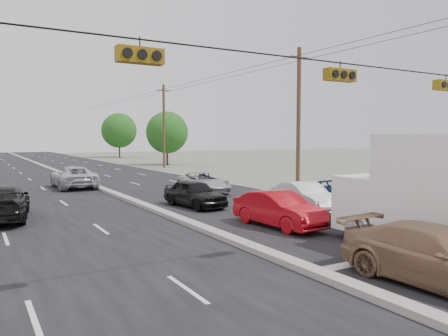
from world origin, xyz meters
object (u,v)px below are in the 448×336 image
(utility_pole_right_b, at_px, (299,117))
(oncoming_near, at_px, (1,203))
(queue_car_d, at_px, (361,196))
(tree_right_mid, at_px, (167,132))
(tan_sedan, at_px, (439,257))
(red_sedan, at_px, (279,210))
(utility_pole_right_c, at_px, (164,126))
(tree_right_far, at_px, (119,130))
(queue_car_a, at_px, (195,194))
(queue_car_b, at_px, (305,197))
(queue_car_c, at_px, (204,183))
(oncoming_far, at_px, (73,177))

(utility_pole_right_b, xyz_separation_m, oncoming_near, (-19.20, -2.94, -4.32))
(queue_car_d, bearing_deg, tree_right_mid, 75.08)
(tree_right_mid, distance_m, tan_sedan, 49.73)
(red_sedan, bearing_deg, oncoming_near, 138.66)
(utility_pole_right_c, distance_m, tree_right_far, 30.20)
(tree_right_mid, relative_size, queue_car_d, 1.57)
(queue_car_a, height_order, queue_car_b, same)
(tan_sedan, xyz_separation_m, queue_car_c, (3.45, 19.05, -0.05))
(queue_car_b, bearing_deg, tree_right_mid, 85.09)
(tree_right_mid, relative_size, queue_car_c, 1.47)
(tree_right_mid, bearing_deg, queue_car_b, -102.73)
(queue_car_b, height_order, oncoming_near, oncoming_near)
(oncoming_far, bearing_deg, oncoming_near, 64.98)
(oncoming_near, bearing_deg, queue_car_c, -153.45)
(oncoming_far, bearing_deg, queue_car_c, 133.86)
(utility_pole_right_b, xyz_separation_m, queue_car_a, (-10.18, -3.87, -4.39))
(tan_sedan, bearing_deg, queue_car_b, 62.00)
(tan_sedan, bearing_deg, queue_car_c, 75.41)
(red_sedan, relative_size, queue_car_c, 0.91)
(queue_car_b, bearing_deg, tree_right_far, 89.18)
(queue_car_c, height_order, queue_car_d, queue_car_c)
(tree_right_mid, height_order, tan_sedan, tree_right_mid)
(queue_car_d, bearing_deg, queue_car_b, 159.49)
(queue_car_d, bearing_deg, tree_right_far, 77.31)
(queue_car_d, distance_m, oncoming_far, 20.18)
(queue_car_a, bearing_deg, queue_car_d, -40.28)
(utility_pole_right_c, bearing_deg, tree_right_far, 83.35)
(queue_car_b, bearing_deg, oncoming_far, 123.76)
(red_sedan, bearing_deg, oncoming_far, 98.89)
(queue_car_a, bearing_deg, utility_pole_right_c, 63.04)
(queue_car_c, bearing_deg, queue_car_a, -118.80)
(utility_pole_right_b, bearing_deg, queue_car_d, -108.73)
(utility_pole_right_b, distance_m, utility_pole_right_c, 25.00)
(utility_pole_right_c, distance_m, oncoming_far, 22.10)
(tree_right_mid, distance_m, red_sedan, 42.14)
(tree_right_mid, xyz_separation_m, tan_sedan, (-12.96, -47.88, -3.61))
(oncoming_far, bearing_deg, utility_pole_right_c, -129.79)
(tree_right_far, distance_m, queue_car_c, 55.01)
(utility_pole_right_b, height_order, queue_car_b, utility_pole_right_b)
(red_sedan, xyz_separation_m, oncoming_near, (-9.70, 7.29, 0.06))
(utility_pole_right_c, height_order, tree_right_mid, utility_pole_right_c)
(oncoming_far, bearing_deg, queue_car_b, 116.03)
(tree_right_far, xyz_separation_m, red_sedan, (-13.00, -65.23, -4.23))
(queue_car_a, bearing_deg, queue_car_c, 50.28)
(utility_pole_right_b, bearing_deg, oncoming_far, 148.95)
(red_sedan, distance_m, queue_car_c, 11.67)
(utility_pole_right_c, xyz_separation_m, tan_sedan, (-10.46, -42.88, -4.38))
(red_sedan, bearing_deg, tan_sedan, -101.57)
(queue_car_b, relative_size, queue_car_c, 0.89)
(utility_pole_right_b, distance_m, tan_sedan, 21.17)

